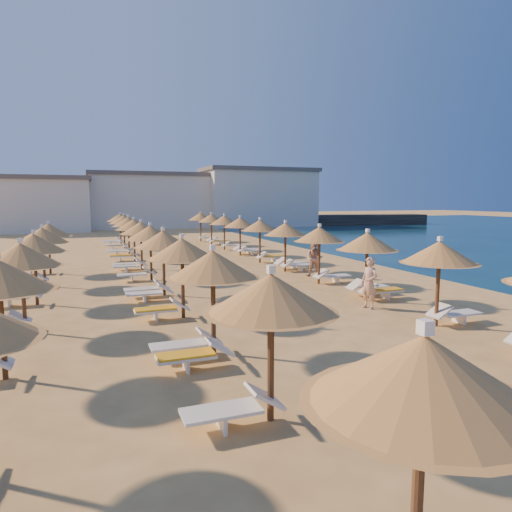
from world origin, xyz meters
name	(u,v)px	position (x,y,z in m)	size (l,w,h in m)	color
ground	(265,305)	(0.00, 0.00, 0.00)	(220.00, 220.00, 0.00)	#DBAD60
jetty	(330,220)	(27.86, 43.83, 0.75)	(30.00, 4.00, 1.50)	black
hotel_blocks	(159,200)	(3.28, 45.95, 3.70)	(45.62, 11.53, 8.10)	silver
parasol_row_east	(301,233)	(3.88, 4.97, 2.22)	(2.34, 43.38, 2.75)	brown
parasol_row_west	(156,237)	(-3.15, 4.97, 2.22)	(2.34, 43.38, 2.75)	brown
parasol_row_inland	(28,250)	(-7.81, 1.24, 2.22)	(2.34, 20.99, 2.75)	brown
loungers	(210,279)	(-0.95, 4.24, 0.34)	(14.82, 41.64, 0.66)	white
beachgoer_b	(315,259)	(4.58, 4.85, 0.92)	(0.89, 0.69, 1.84)	tan
beachgoer_a	(369,283)	(3.27, -1.70, 0.92)	(0.67, 0.44, 1.84)	tan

